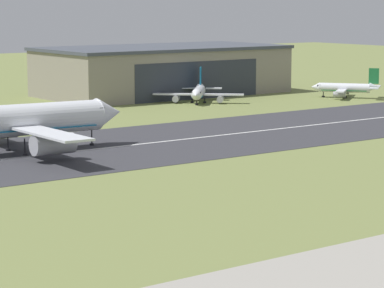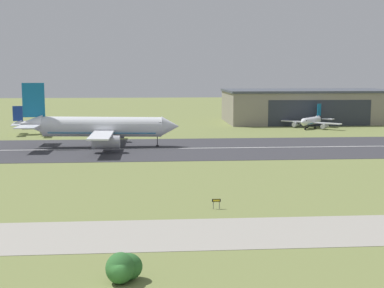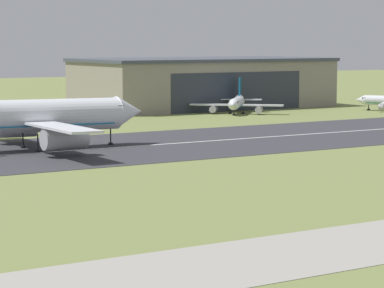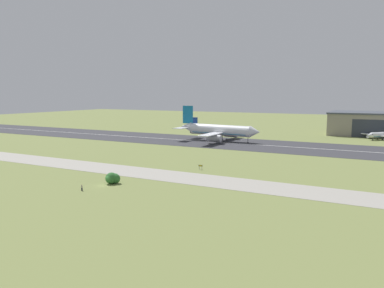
% 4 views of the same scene
% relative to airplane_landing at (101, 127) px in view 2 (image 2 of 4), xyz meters
% --- Properties ---
extents(ground_plane, '(693.26, 693.26, 0.00)m').
position_rel_airplane_landing_xyz_m(ground_plane, '(10.34, -53.64, -5.74)').
color(ground_plane, olive).
extents(runway_strip, '(453.26, 43.51, 0.06)m').
position_rel_airplane_landing_xyz_m(runway_strip, '(10.34, -4.23, -5.71)').
color(runway_strip, '#333338').
rests_on(runway_strip, ground_plane).
extents(runway_centreline, '(407.94, 0.70, 0.01)m').
position_rel_airplane_landing_xyz_m(runway_centreline, '(10.34, -4.23, -5.68)').
color(runway_centreline, silver).
rests_on(runway_centreline, runway_strip).
extents(taxiway_road, '(339.95, 14.05, 0.05)m').
position_rel_airplane_landing_xyz_m(taxiway_road, '(10.34, -84.19, -5.72)').
color(taxiway_road, gray).
rests_on(taxiway_road, ground_plane).
extents(hangar_building, '(70.35, 35.34, 13.88)m').
position_rel_airplane_landing_xyz_m(hangar_building, '(81.12, 70.87, 1.21)').
color(hangar_building, gray).
rests_on(hangar_building, ground_plane).
extents(airplane_landing, '(45.49, 44.54, 18.43)m').
position_rel_airplane_landing_xyz_m(airplane_landing, '(0.00, 0.00, 0.00)').
color(airplane_landing, silver).
rests_on(airplane_landing, ground_plane).
extents(airplane_parked_west, '(21.43, 23.34, 9.86)m').
position_rel_airplane_landing_xyz_m(airplane_parked_west, '(-23.14, 34.60, -2.64)').
color(airplane_parked_west, silver).
rests_on(airplane_parked_west, ground_plane).
extents(airplane_parked_east, '(20.12, 19.52, 9.08)m').
position_rel_airplane_landing_xyz_m(airplane_parked_east, '(75.34, 45.88, -3.00)').
color(airplane_parked_east, silver).
rests_on(airplane_parked_east, ground_plane).
extents(shrub_clump, '(3.79, 3.78, 3.18)m').
position_rel_airplane_landing_xyz_m(shrub_clump, '(11.13, -100.04, -4.22)').
color(shrub_clump, '#2D662D').
rests_on(shrub_clump, ground_plane).
extents(runway_sign, '(1.38, 0.14, 1.61)m').
position_rel_airplane_landing_xyz_m(runway_sign, '(24.35, -71.40, -4.54)').
color(runway_sign, '#4C4C51').
rests_on(runway_sign, ground_plane).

